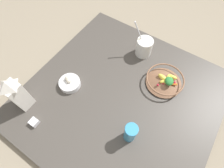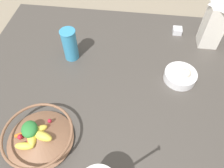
% 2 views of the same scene
% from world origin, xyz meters
% --- Properties ---
extents(ground_plane, '(6.00, 6.00, 0.00)m').
position_xyz_m(ground_plane, '(0.00, 0.00, 0.00)').
color(ground_plane, gray).
extents(countertop, '(1.19, 1.19, 0.04)m').
position_xyz_m(countertop, '(0.00, 0.00, 0.02)').
color(countertop, '#47423D').
rests_on(countertop, ground_plane).
extents(fruit_bowl, '(0.25, 0.25, 0.09)m').
position_xyz_m(fruit_bowl, '(-0.19, -0.24, 0.08)').
color(fruit_bowl, brown).
rests_on(fruit_bowl, countertop).
extents(milk_carton, '(0.09, 0.09, 0.26)m').
position_xyz_m(milk_carton, '(0.48, 0.37, 0.18)').
color(milk_carton, silver).
rests_on(milk_carton, countertop).
extents(yogurt_tub, '(0.16, 0.11, 0.26)m').
position_xyz_m(yogurt_tub, '(0.06, -0.39, 0.12)').
color(yogurt_tub, white).
rests_on(yogurt_tub, countertop).
extents(drinking_cup, '(0.07, 0.07, 0.16)m').
position_xyz_m(drinking_cup, '(-0.17, 0.19, 0.12)').
color(drinking_cup, '#3893C6').
rests_on(drinking_cup, countertop).
extents(spice_jar, '(0.05, 0.05, 0.03)m').
position_xyz_m(spice_jar, '(0.34, 0.44, 0.06)').
color(spice_jar, silver).
rests_on(spice_jar, countertop).
extents(garlic_bowl, '(0.14, 0.14, 0.07)m').
position_xyz_m(garlic_bowl, '(0.33, 0.12, 0.07)').
color(garlic_bowl, white).
rests_on(garlic_bowl, countertop).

